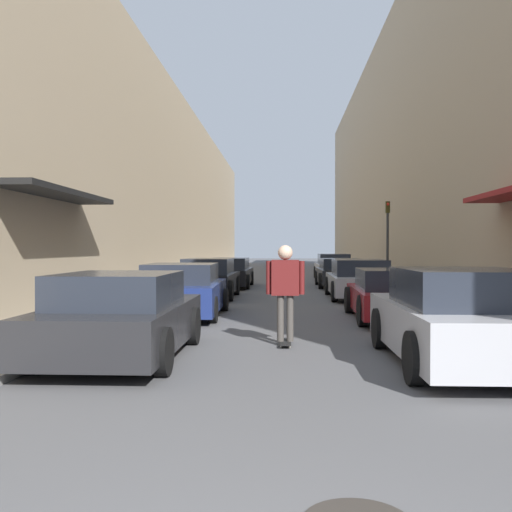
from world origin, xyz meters
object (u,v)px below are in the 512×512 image
parked_car_left_0 (121,317)px  parked_car_right_0 (460,319)px  parked_car_left_1 (183,291)px  traffic_light (388,235)px  parked_car_left_2 (209,279)px  parked_car_right_2 (359,280)px  parked_car_right_1 (392,295)px  parked_car_right_3 (340,273)px  skateboarder (285,284)px  parked_car_left_3 (230,273)px  parked_car_right_4 (333,267)px

parked_car_left_0 → parked_car_right_0: size_ratio=0.96×
parked_car_left_1 → traffic_light: (6.55, 8.26, 1.59)m
parked_car_left_1 → parked_car_right_0: parked_car_right_0 is taller
parked_car_left_2 → parked_car_right_0: (5.14, -10.90, 0.03)m
traffic_light → parked_car_right_2: bearing=-116.8°
parked_car_right_1 → parked_car_right_2: parked_car_right_2 is taller
parked_car_left_2 → parked_car_right_3: (5.01, 5.67, -0.04)m
parked_car_left_1 → skateboarder: skateboarder is taller
parked_car_left_3 → parked_car_right_2: size_ratio=1.05×
parked_car_right_2 → parked_car_right_3: size_ratio=1.02×
parked_car_left_1 → parked_car_right_2: parked_car_left_1 is taller
parked_car_left_2 → parked_car_right_0: size_ratio=0.97×
parked_car_left_3 → parked_car_left_0: bearing=-90.6°
parked_car_left_2 → parked_car_right_4: parked_car_right_4 is taller
parked_car_left_3 → parked_car_right_1: parked_car_left_3 is taller
parked_car_right_3 → parked_car_left_3: bearing=-176.3°
parked_car_left_2 → traffic_light: bearing=24.5°
parked_car_left_2 → parked_car_right_0: 12.05m
parked_car_left_1 → parked_car_right_3: 12.00m
parked_car_right_2 → parked_car_right_4: size_ratio=0.95×
parked_car_right_0 → parked_car_right_1: (-0.01, 5.27, -0.09)m
parked_car_left_2 → parked_car_right_3: size_ratio=0.94×
parked_car_left_0 → parked_car_right_2: (5.07, 10.68, -0.01)m
parked_car_left_2 → parked_car_right_4: 12.57m
parked_car_left_3 → skateboarder: size_ratio=2.66×
parked_car_right_3 → traffic_light: 3.49m
parked_car_right_4 → skateboarder: size_ratio=2.67×
parked_car_right_4 → parked_car_left_1: bearing=-107.2°
parked_car_left_3 → parked_car_right_4: (5.00, 6.08, 0.05)m
parked_car_right_0 → parked_car_right_1: bearing=90.1°
parked_car_right_3 → skateboarder: bearing=-99.1°
parked_car_left_0 → parked_car_right_4: bearing=76.8°
parked_car_left_1 → parked_car_right_4: parked_car_right_4 is taller
parked_car_right_3 → parked_car_right_4: bearing=88.0°
parked_car_left_0 → parked_car_left_1: bearing=90.0°
parked_car_left_0 → parked_car_left_2: bearing=90.2°
parked_car_left_1 → parked_car_right_3: parked_car_left_1 is taller
parked_car_left_0 → parked_car_left_1: 5.37m
parked_car_left_2 → parked_car_left_1: bearing=-89.6°
parked_car_left_0 → skateboarder: 2.89m
parked_car_left_2 → parked_car_right_3: 7.57m
parked_car_left_0 → traffic_light: 15.20m
parked_car_right_0 → parked_car_left_0: bearing=176.9°
parked_car_right_4 → parked_car_right_1: bearing=-90.2°
parked_car_right_3 → traffic_light: (1.58, -2.66, 1.61)m
parked_car_left_2 → traffic_light: size_ratio=1.21×
parked_car_right_1 → parked_car_right_3: parked_car_right_3 is taller
parked_car_left_3 → parked_car_right_3: 4.81m
parked_car_right_2 → skateboarder: (-2.51, -9.40, 0.45)m
parked_car_left_2 → parked_car_right_2: size_ratio=0.92×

